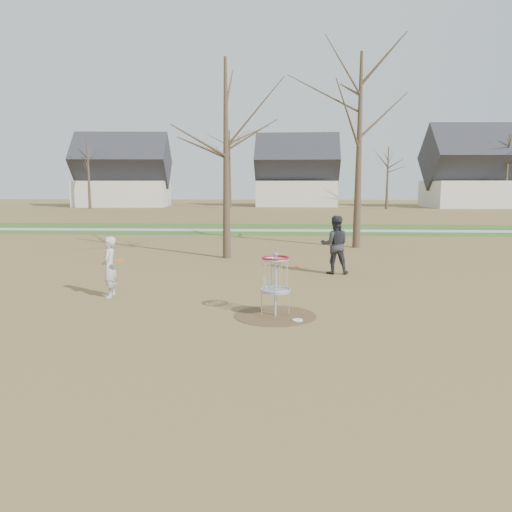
{
  "coord_description": "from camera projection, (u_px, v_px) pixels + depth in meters",
  "views": [
    {
      "loc": [
        0.13,
        -10.61,
        2.86
      ],
      "look_at": [
        -0.5,
        1.5,
        1.1
      ],
      "focal_mm": 35.0,
      "sensor_mm": 36.0,
      "label": 1
    }
  ],
  "objects": [
    {
      "name": "disc_golf_basket",
      "position": [
        275.0,
        275.0,
        10.77
      ],
      "size": [
        0.64,
        0.64,
        1.35
      ],
      "color": "#9EA3AD",
      "rests_on": "ground"
    },
    {
      "name": "disc_grounded",
      "position": [
        297.0,
        320.0,
        10.48
      ],
      "size": [
        0.22,
        0.22,
        0.02
      ],
      "primitive_type": "cylinder",
      "color": "white",
      "rests_on": "dirt_circle"
    },
    {
      "name": "ground",
      "position": [
        275.0,
        316.0,
        10.9
      ],
      "size": [
        160.0,
        160.0,
        0.0
      ],
      "primitive_type": "plane",
      "color": "brown",
      "rests_on": "ground"
    },
    {
      "name": "green_band",
      "position": [
        280.0,
        229.0,
        31.66
      ],
      "size": [
        160.0,
        8.0,
        0.01
      ],
      "primitive_type": "cube",
      "color": "#2D5119",
      "rests_on": "ground"
    },
    {
      "name": "player_standing",
      "position": [
        109.0,
        267.0,
        12.59
      ],
      "size": [
        0.42,
        0.6,
        1.55
      ],
      "primitive_type": "imported",
      "rotation": [
        0.0,
        0.0,
        -1.48
      ],
      "color": "#BCBCBC",
      "rests_on": "ground"
    },
    {
      "name": "dirt_circle",
      "position": [
        275.0,
        315.0,
        10.9
      ],
      "size": [
        1.8,
        1.8,
        0.01
      ],
      "primitive_type": "cylinder",
      "color": "#47331E",
      "rests_on": "ground"
    },
    {
      "name": "houses_row",
      "position": [
        316.0,
        178.0,
        62.12
      ],
      "size": [
        56.51,
        10.01,
        7.26
      ],
      "color": "silver",
      "rests_on": "ground"
    },
    {
      "name": "player_throwing",
      "position": [
        335.0,
        245.0,
        15.88
      ],
      "size": [
        0.91,
        0.72,
        1.86
      ],
      "primitive_type": "imported",
      "rotation": [
        0.0,
        0.0,
        3.13
      ],
      "color": "#2B2B30",
      "rests_on": "ground"
    },
    {
      "name": "discs_in_play",
      "position": [
        215.0,
        264.0,
        12.57
      ],
      "size": [
        4.7,
        0.86,
        0.29
      ],
      "color": "#FC5C0D",
      "rests_on": "ground"
    },
    {
      "name": "footpath",
      "position": [
        280.0,
        230.0,
        30.67
      ],
      "size": [
        160.0,
        1.5,
        0.01
      ],
      "primitive_type": "cube",
      "color": "#9E9E99",
      "rests_on": "green_band"
    },
    {
      "name": "bare_trees",
      "position": [
        301.0,
        156.0,
        45.41
      ],
      "size": [
        52.62,
        44.98,
        9.0
      ],
      "color": "#382B1E",
      "rests_on": "ground"
    }
  ]
}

